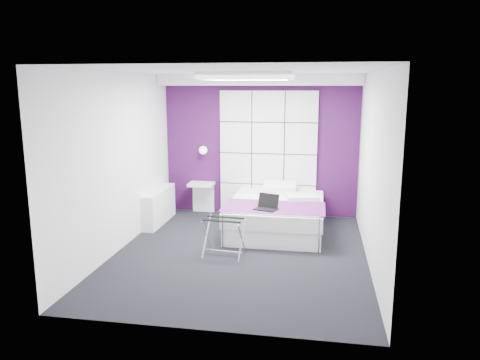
% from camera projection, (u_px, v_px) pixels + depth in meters
% --- Properties ---
extents(floor, '(4.40, 4.40, 0.00)m').
position_uv_depth(floor, '(240.00, 254.00, 6.80)').
color(floor, black).
rests_on(floor, ground).
extents(ceiling, '(4.40, 4.40, 0.00)m').
position_uv_depth(ceiling, '(240.00, 71.00, 6.29)').
color(ceiling, white).
rests_on(ceiling, wall_back).
extents(wall_back, '(3.60, 0.00, 3.60)m').
position_uv_depth(wall_back, '(260.00, 146.00, 8.67)').
color(wall_back, white).
rests_on(wall_back, floor).
extents(wall_left, '(0.00, 4.40, 4.40)m').
position_uv_depth(wall_left, '(119.00, 162.00, 6.85)').
color(wall_left, white).
rests_on(wall_left, floor).
extents(wall_right, '(0.00, 4.40, 4.40)m').
position_uv_depth(wall_right, '(373.00, 170.00, 6.25)').
color(wall_right, white).
rests_on(wall_right, floor).
extents(accent_wall, '(3.58, 0.02, 2.58)m').
position_uv_depth(accent_wall, '(260.00, 146.00, 8.66)').
color(accent_wall, '#370D3B').
rests_on(accent_wall, wall_back).
extents(soffit, '(3.58, 0.50, 0.20)m').
position_uv_depth(soffit, '(259.00, 80.00, 8.19)').
color(soffit, white).
rests_on(soffit, wall_back).
extents(headboard, '(1.80, 0.08, 2.30)m').
position_uv_depth(headboard, '(268.00, 154.00, 8.61)').
color(headboard, white).
rests_on(headboard, wall_back).
extents(skylight, '(1.36, 0.86, 0.12)m').
position_uv_depth(skylight, '(247.00, 75.00, 6.88)').
color(skylight, white).
rests_on(skylight, ceiling).
extents(wall_lamp, '(0.15, 0.15, 0.15)m').
position_uv_depth(wall_lamp, '(204.00, 150.00, 8.73)').
color(wall_lamp, white).
rests_on(wall_lamp, wall_back).
extents(radiator, '(0.22, 1.20, 0.60)m').
position_uv_depth(radiator, '(159.00, 206.00, 8.28)').
color(radiator, white).
rests_on(radiator, floor).
extents(bed, '(1.59, 1.91, 0.68)m').
position_uv_depth(bed, '(276.00, 214.00, 7.82)').
color(bed, white).
rests_on(bed, floor).
extents(nightstand, '(0.47, 0.36, 0.05)m').
position_uv_depth(nightstand, '(201.00, 184.00, 8.82)').
color(nightstand, white).
rests_on(nightstand, wall_back).
extents(luggage_rack, '(0.55, 0.41, 0.54)m').
position_uv_depth(luggage_rack, '(224.00, 237.00, 6.70)').
color(luggage_rack, silver).
rests_on(luggage_rack, floor).
extents(laptop, '(0.34, 0.24, 0.24)m').
position_uv_depth(laptop, '(266.00, 205.00, 7.17)').
color(laptop, black).
rests_on(laptop, bed).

